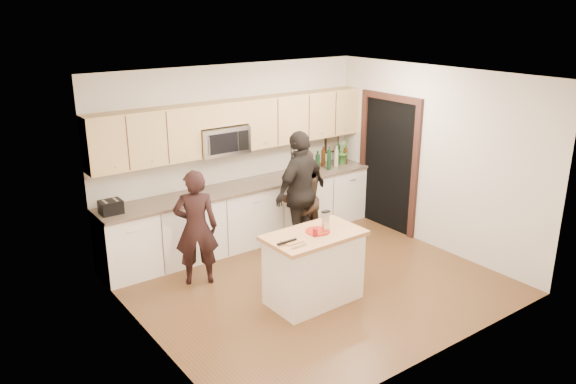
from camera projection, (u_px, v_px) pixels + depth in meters
floor at (314, 283)px, 7.44m from camera, size 4.50×4.50×0.00m
room_shell at (316, 157)px, 6.89m from camera, size 4.52×4.02×2.71m
back_cabinetry at (246, 214)px, 8.59m from camera, size 4.50×0.66×0.94m
upper_cabinetry at (240, 124)px, 8.28m from camera, size 4.50×0.33×0.75m
microwave at (222, 140)px, 8.12m from camera, size 0.76×0.41×0.40m
doorway at (389, 159)px, 9.01m from camera, size 0.06×1.25×2.20m
framed_picture at (332, 141)px, 9.65m from camera, size 0.30×0.03×0.38m
dish_towel at (194, 210)px, 7.81m from camera, size 0.34×0.60×0.48m
island at (314, 267)px, 6.87m from camera, size 1.21×0.72×0.90m
red_plate at (318, 231)px, 6.78m from camera, size 0.30×0.30×0.02m
box_grater at (326, 220)px, 6.75m from camera, size 0.10×0.06×0.25m
drink_glass at (315, 232)px, 6.64m from camera, size 0.06×0.06×0.10m
cutting_board at (292, 241)px, 6.49m from camera, size 0.23×0.17×0.02m
tongs at (287, 242)px, 6.43m from camera, size 0.27×0.03×0.02m
knife at (299, 246)px, 6.34m from camera, size 0.22×0.02×0.01m
toaster at (111, 207)px, 7.25m from camera, size 0.28×0.23×0.18m
bottle_cluster at (333, 155)px, 9.39m from camera, size 0.73×0.31×0.39m
orchid at (343, 151)px, 9.50m from camera, size 0.29×0.25×0.45m
woman_left at (196, 228)px, 7.23m from camera, size 0.67×0.58×1.55m
woman_center at (301, 199)px, 8.43m from camera, size 0.75×0.60×1.48m
woman_right at (301, 192)px, 8.18m from camera, size 1.15×0.72×1.83m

